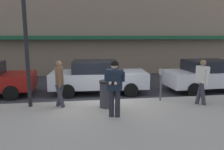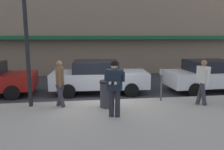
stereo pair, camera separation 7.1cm
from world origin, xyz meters
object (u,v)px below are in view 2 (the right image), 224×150
(pedestrian_dark_coat, at_px, (60,81))
(street_lamp_post, at_px, (25,23))
(parking_meter, at_px, (162,80))
(trash_bin, at_px, (107,94))
(man_texting_on_phone, at_px, (114,83))
(parked_sedan_mid, at_px, (99,77))
(pedestrian_in_light_coat, at_px, (203,80))
(parked_sedan_far, at_px, (211,75))

(pedestrian_dark_coat, relative_size, street_lamp_post, 0.35)
(street_lamp_post, bearing_deg, parking_meter, 0.57)
(pedestrian_dark_coat, xyz_separation_m, trash_bin, (1.69, -0.26, -0.47))
(parking_meter, relative_size, trash_bin, 1.30)
(street_lamp_post, bearing_deg, man_texting_on_phone, -26.85)
(parked_sedan_mid, distance_m, pedestrian_dark_coat, 2.85)
(man_texting_on_phone, xyz_separation_m, pedestrian_in_light_coat, (3.42, 0.81, -0.14))
(parked_sedan_far, bearing_deg, street_lamp_post, -167.81)
(parked_sedan_far, distance_m, street_lamp_post, 8.69)
(parked_sedan_mid, bearing_deg, pedestrian_in_light_coat, -37.69)
(parked_sedan_mid, xyz_separation_m, pedestrian_dark_coat, (-1.58, -2.35, 0.32))
(parked_sedan_far, distance_m, parking_meter, 3.60)
(pedestrian_in_light_coat, xyz_separation_m, pedestrian_dark_coat, (-5.23, 0.47, 0.00))
(street_lamp_post, relative_size, trash_bin, 4.98)
(pedestrian_in_light_coat, relative_size, pedestrian_dark_coat, 1.00)
(man_texting_on_phone, distance_m, pedestrian_in_light_coat, 3.52)
(parked_sedan_far, relative_size, parking_meter, 3.60)
(parked_sedan_far, height_order, man_texting_on_phone, man_texting_on_phone)
(parked_sedan_far, height_order, pedestrian_dark_coat, pedestrian_dark_coat)
(pedestrian_dark_coat, bearing_deg, street_lamp_post, 169.87)
(parked_sedan_far, relative_size, pedestrian_in_light_coat, 2.69)
(man_texting_on_phone, bearing_deg, parked_sedan_mid, 93.62)
(pedestrian_in_light_coat, height_order, pedestrian_dark_coat, same)
(man_texting_on_phone, bearing_deg, parking_meter, 35.91)
(pedestrian_in_light_coat, distance_m, parking_meter, 1.51)
(pedestrian_dark_coat, bearing_deg, trash_bin, -8.70)
(man_texting_on_phone, relative_size, pedestrian_in_light_coat, 1.06)
(street_lamp_post, distance_m, trash_bin, 3.78)
(parking_meter, bearing_deg, street_lamp_post, -179.43)
(pedestrian_in_light_coat, bearing_deg, pedestrian_dark_coat, 174.87)
(pedestrian_in_light_coat, bearing_deg, street_lamp_post, 174.00)
(parked_sedan_far, distance_m, man_texting_on_phone, 6.20)
(parked_sedan_mid, height_order, trash_bin, parked_sedan_mid)
(parking_meter, height_order, trash_bin, parking_meter)
(parked_sedan_far, bearing_deg, man_texting_on_phone, -148.41)
(pedestrian_in_light_coat, height_order, street_lamp_post, street_lamp_post)
(parked_sedan_far, distance_m, pedestrian_dark_coat, 7.35)
(man_texting_on_phone, xyz_separation_m, street_lamp_post, (-2.91, 1.47, 1.89))
(man_texting_on_phone, height_order, street_lamp_post, street_lamp_post)
(pedestrian_dark_coat, height_order, street_lamp_post, street_lamp_post)
(man_texting_on_phone, relative_size, trash_bin, 1.84)
(parked_sedan_mid, bearing_deg, man_texting_on_phone, -86.38)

